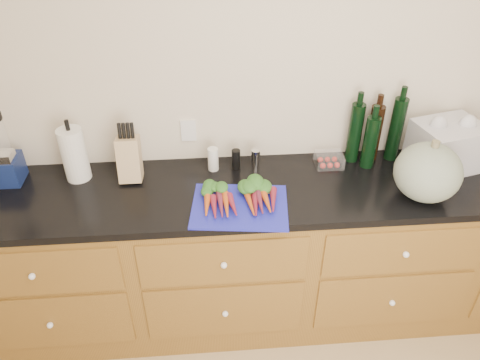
{
  "coord_description": "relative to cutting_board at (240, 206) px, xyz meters",
  "views": [
    {
      "loc": [
        -0.5,
        -0.62,
        2.35
      ],
      "look_at": [
        -0.35,
        1.2,
        1.06
      ],
      "focal_mm": 35.0,
      "sensor_mm": 36.0,
      "label": 1
    }
  ],
  "objects": [
    {
      "name": "wall_back",
      "position": [
        0.36,
        0.48,
        0.35
      ],
      "size": [
        4.1,
        0.05,
        2.6
      ],
      "primitive_type": "cube",
      "color": "beige",
      "rests_on": "ground"
    },
    {
      "name": "cabinets",
      "position": [
        0.36,
        0.16,
        -0.5
      ],
      "size": [
        3.6,
        0.64,
        0.9
      ],
      "color": "brown",
      "rests_on": "ground"
    },
    {
      "name": "countertop",
      "position": [
        0.36,
        0.16,
        -0.03
      ],
      "size": [
        3.64,
        0.62,
        0.04
      ],
      "primitive_type": "cube",
      "color": "black",
      "rests_on": "cabinets"
    },
    {
      "name": "cutting_board",
      "position": [
        0.0,
        0.0,
        0.0
      ],
      "size": [
        0.49,
        0.4,
        0.01
      ],
      "primitive_type": "cube",
      "rotation": [
        0.0,
        0.0,
        -0.12
      ],
      "color": "#1C21AE",
      "rests_on": "countertop"
    },
    {
      "name": "carrots",
      "position": [
        0.0,
        0.04,
        0.03
      ],
      "size": [
        0.38,
        0.28,
        0.05
      ],
      "color": "#C75017",
      "rests_on": "cutting_board"
    },
    {
      "name": "squash",
      "position": [
        0.91,
        0.02,
        0.14
      ],
      "size": [
        0.32,
        0.32,
        0.29
      ],
      "primitive_type": "ellipsoid",
      "color": "slate",
      "rests_on": "countertop"
    },
    {
      "name": "blender_appliance",
      "position": [
        -1.18,
        0.32,
        0.16
      ],
      "size": [
        0.15,
        0.15,
        0.38
      ],
      "color": "#101D4E",
      "rests_on": "countertop"
    },
    {
      "name": "paper_towel",
      "position": [
        -0.82,
        0.32,
        0.14
      ],
      "size": [
        0.13,
        0.13,
        0.29
      ],
      "primitive_type": "cylinder",
      "color": "white",
      "rests_on": "countertop"
    },
    {
      "name": "knife_block",
      "position": [
        -0.54,
        0.3,
        0.11
      ],
      "size": [
        0.11,
        0.11,
        0.23
      ],
      "primitive_type": "cube",
      "color": "tan",
      "rests_on": "countertop"
    },
    {
      "name": "grinder_salt",
      "position": [
        -0.11,
        0.34,
        0.06
      ],
      "size": [
        0.06,
        0.06,
        0.13
      ],
      "primitive_type": "cylinder",
      "color": "white",
      "rests_on": "countertop"
    },
    {
      "name": "grinder_pepper",
      "position": [
        0.01,
        0.34,
        0.05
      ],
      "size": [
        0.05,
        0.05,
        0.11
      ],
      "primitive_type": "cylinder",
      "color": "black",
      "rests_on": "countertop"
    },
    {
      "name": "canister_chrome",
      "position": [
        0.11,
        0.34,
        0.05
      ],
      "size": [
        0.05,
        0.05,
        0.11
      ],
      "primitive_type": "cylinder",
      "color": "silver",
      "rests_on": "countertop"
    },
    {
      "name": "tomato_box",
      "position": [
        0.51,
        0.33,
        0.03
      ],
      "size": [
        0.15,
        0.12,
        0.07
      ],
      "primitive_type": "cube",
      "color": "white",
      "rests_on": "countertop"
    },
    {
      "name": "bottles",
      "position": [
        0.76,
        0.37,
        0.16
      ],
      "size": [
        0.3,
        0.15,
        0.36
      ],
      "color": "black",
      "rests_on": "countertop"
    },
    {
      "name": "grocery_bag",
      "position": [
        1.13,
        0.28,
        0.12
      ],
      "size": [
        0.39,
        0.34,
        0.25
      ],
      "primitive_type": null,
      "rotation": [
        0.0,
        0.0,
        0.24
      ],
      "color": "silver",
      "rests_on": "countertop"
    }
  ]
}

